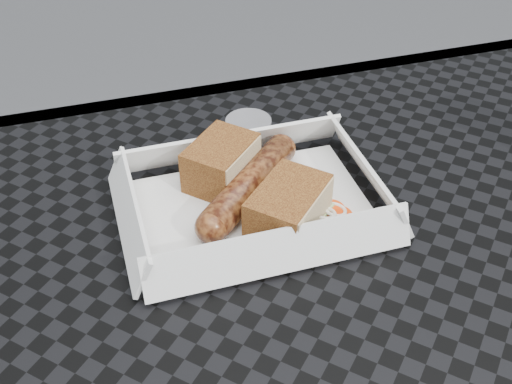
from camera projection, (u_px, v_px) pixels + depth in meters
patio_table at (415, 354)px, 0.58m from camera, size 0.80×0.80×0.74m
food_tray at (253, 208)px, 0.62m from camera, size 0.22×0.15×0.00m
bratwurst at (249, 185)px, 0.62m from camera, size 0.13×0.13×0.03m
bread_near at (221, 163)px, 0.64m from camera, size 0.09×0.09×0.05m
bread_far at (288, 207)px, 0.59m from camera, size 0.09×0.09×0.04m
veg_garnish at (330, 211)px, 0.61m from camera, size 0.03×0.03×0.00m
napkin at (259, 209)px, 0.62m from camera, size 0.13×0.13×0.00m
condiment_cup_sauce at (226, 175)px, 0.64m from camera, size 0.05×0.05×0.03m
condiment_cup_empty at (249, 132)px, 0.70m from camera, size 0.05×0.05×0.03m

